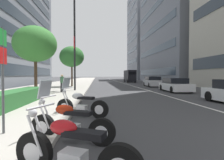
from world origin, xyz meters
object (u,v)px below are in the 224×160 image
Objects in this scene: motorcycle_far_end_row at (81,105)px; car_approaching_light at (153,82)px; street_tree_near_plaza_corner at (72,57)px; street_tree_mid_sidewalk at (35,44)px; car_following_behind at (175,85)px; pedestrian_on_plaza at (62,83)px; street_lamp_with_banners at (78,35)px; parking_sign_by_curb at (3,67)px; motorcycle_nearest_camera at (72,153)px; delivery_van_ahead at (130,76)px; motorcycle_under_tarp at (70,124)px.

car_approaching_light is (17.52, -8.64, 0.23)m from motorcycle_far_end_row.
street_tree_mid_sidewalk is at bearing 173.27° from street_tree_near_plaza_corner.
street_tree_near_plaza_corner reaches higher than street_tree_mid_sidewalk.
car_following_behind is 10.67m from pedestrian_on_plaza.
street_lamp_with_banners is 1.73× the size of street_tree_near_plaza_corner.
parking_sign_by_curb is at bearing -166.04° from street_tree_mid_sidewalk.
street_tree_near_plaza_corner is at bearing -57.26° from motorcycle_nearest_camera.
parking_sign_by_curb is at bearing 141.81° from car_following_behind.
motorcycle_far_end_row is at bearing 83.24° from pedestrian_on_plaza.
motorcycle_nearest_camera is 0.22× the size of street_lamp_with_banners.
delivery_van_ahead is 25.37m from street_lamp_with_banners.
street_lamp_with_banners is at bearing 87.05° from car_following_behind.
parking_sign_by_curb is at bearing 71.40° from pedestrian_on_plaza.
street_tree_mid_sidewalk reaches higher than car_approaching_light.
motorcycle_under_tarp is 0.23× the size of street_lamp_with_banners.
street_tree_mid_sidewalk reaches higher than motorcycle_nearest_camera.
car_following_behind is 0.83× the size of delivery_van_ahead.
motorcycle_far_end_row is (2.51, -0.04, 0.01)m from motorcycle_under_tarp.
street_lamp_with_banners is 1.82× the size of street_tree_mid_sidewalk.
car_following_behind is (9.61, -8.25, 0.18)m from motorcycle_far_end_row.
car_following_behind is (13.64, -8.02, 0.21)m from motorcycle_nearest_camera.
street_tree_near_plaza_corner is at bearing 59.36° from car_following_behind.
pedestrian_on_plaza is at bearing 154.95° from delivery_van_ahead.
parking_sign_by_curb is 10.80m from pedestrian_on_plaza.
street_tree_mid_sidewalk is (8.96, 3.80, 3.42)m from motorcycle_under_tarp.
motorcycle_far_end_row is 0.77× the size of parking_sign_by_curb.
street_lamp_with_banners is at bearing 155.67° from delivery_van_ahead.
street_tree_mid_sidewalk reaches higher than motorcycle_under_tarp.
street_tree_near_plaza_corner is at bearing 2.89° from parking_sign_by_curb.
motorcycle_nearest_camera is at bearing 119.88° from motorcycle_under_tarp.
street_lamp_with_banners is (14.46, 1.45, 5.06)m from motorcycle_nearest_camera.
motorcycle_far_end_row reaches higher than car_approaching_light.
car_following_behind is at bearing -95.65° from motorcycle_nearest_camera.
car_following_behind is 10.67m from street_lamp_with_banners.
motorcycle_far_end_row is at bearing 164.22° from delivery_van_ahead.
motorcycle_far_end_row is 3.06m from parking_sign_by_curb.
pedestrian_on_plaza is (2.12, -1.48, -2.95)m from street_tree_mid_sidewalk.
car_following_behind is 0.81× the size of street_tree_near_plaza_corner.
pedestrian_on_plaza is (-8.95, 11.00, 0.23)m from car_approaching_light.
street_tree_near_plaza_corner reaches higher than pedestrian_on_plaza.
street_tree_mid_sidewalk is at bearing 33.06° from pedestrian_on_plaza.
car_approaching_light is at bearing -54.27° from street_lamp_with_banners.
car_approaching_light is at bearing -48.42° from street_tree_mid_sidewalk.
parking_sign_by_curb is at bearing 177.83° from street_lamp_with_banners.
car_approaching_light is at bearing -85.27° from street_tree_near_plaza_corner.
street_lamp_with_banners reaches higher than motorcycle_nearest_camera.
car_following_behind is at bearing -94.94° from street_lamp_with_banners.
car_approaching_light is 14.18m from pedestrian_on_plaza.
delivery_van_ahead is at bearing -22.67° from street_lamp_with_banners.
street_tree_near_plaza_corner reaches higher than car_approaching_light.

